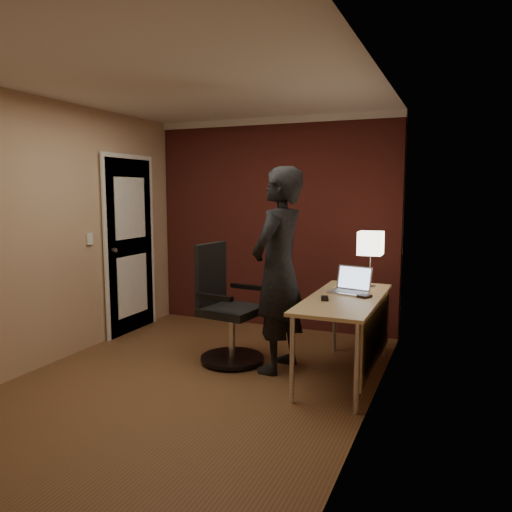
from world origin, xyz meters
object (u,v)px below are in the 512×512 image
Objects in this scene: desk_lamp at (371,244)px; laptop at (351,285)px; wallet at (365,296)px; desk at (353,312)px; office_chair at (226,311)px; person at (278,270)px; mouse at (325,298)px.

desk_lamp is 0.48m from laptop.
wallet is (0.04, -0.48, -0.41)m from desk_lamp.
desk is 2.80× the size of desk_lamp.
laptop is at bearing 11.49° from office_chair.
wallet is (0.15, -0.17, -0.05)m from laptop.
person is (-0.62, -0.24, 0.14)m from laptop.
mouse is (-0.20, -0.20, 0.14)m from desk.
mouse reaches higher than wallet.
desk_lamp is at bearing 84.84° from desk.
desk_lamp is at bearing 69.55° from laptop.
office_chair is at bearing -157.07° from desk_lamp.
office_chair is at bearing -83.29° from person.
mouse is at bearing 77.88° from person.
laptop is 0.68m from person.
person is (-0.68, -0.02, 0.33)m from desk.
office_chair reaches higher than desk.
person reaches higher than mouse.
desk_lamp is (0.05, 0.52, 0.55)m from desk.
mouse is 1.07m from office_chair.
desk is 0.30m from laptop.
desk_lamp reaches higher than wallet.
office_chair reaches higher than mouse.
wallet is (0.09, 0.05, 0.14)m from desk.
desk_lamp is at bearing 134.60° from person.
wallet is at bearing 2.67° from office_chair.
laptop reaches higher than mouse.
mouse is (-0.25, -0.72, -0.40)m from desk_lamp.
office_chair is 0.69m from person.
desk_lamp is 5.35× the size of mouse.
desk is at bearing 0.67° from office_chair.
desk is 0.76m from person.
wallet is at bearing -85.10° from desk_lamp.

